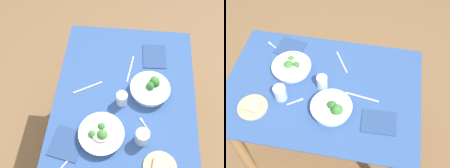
# 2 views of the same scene
# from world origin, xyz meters

# --- Properties ---
(ground_plane) EXTENTS (6.00, 6.00, 0.00)m
(ground_plane) POSITION_xyz_m (0.00, 0.00, 0.00)
(ground_plane) COLOR brown
(dining_table) EXTENTS (1.27, 0.89, 0.75)m
(dining_table) POSITION_xyz_m (0.00, 0.00, 0.63)
(dining_table) COLOR #2D4C84
(dining_table) RESTS_ON ground_plane
(broccoli_bowl_far) EXTENTS (0.25, 0.25, 0.10)m
(broccoli_bowl_far) POSITION_xyz_m (-0.10, 0.16, 0.79)
(broccoli_bowl_far) COLOR white
(broccoli_bowl_far) RESTS_ON dining_table
(broccoli_bowl_near) EXTENTS (0.26, 0.26, 0.08)m
(broccoli_bowl_near) POSITION_xyz_m (0.23, -0.12, 0.78)
(broccoli_bowl_near) COLOR white
(broccoli_bowl_near) RESTS_ON dining_table
(bread_side_plate) EXTENTS (0.18, 0.18, 0.03)m
(bread_side_plate) POSITION_xyz_m (0.39, 0.22, 0.77)
(bread_side_plate) COLOR #D6B27A
(bread_side_plate) RESTS_ON dining_table
(water_glass_center) EXTENTS (0.07, 0.07, 0.09)m
(water_glass_center) POSITION_xyz_m (0.00, -0.02, 0.80)
(water_glass_center) COLOR silver
(water_glass_center) RESTS_ON dining_table
(water_glass_side) EXTENTS (0.08, 0.08, 0.10)m
(water_glass_side) POSITION_xyz_m (0.24, 0.11, 0.80)
(water_glass_side) COLOR silver
(water_glass_side) RESTS_ON dining_table
(fork_by_far_bowl) EXTENTS (0.10, 0.07, 0.00)m
(fork_by_far_bowl) POSITION_xyz_m (0.43, -0.31, 0.76)
(fork_by_far_bowl) COLOR #B7B7BC
(fork_by_far_bowl) RESTS_ON dining_table
(fork_by_near_bowl) EXTENTS (0.09, 0.07, 0.00)m
(fork_by_near_bowl) POSITION_xyz_m (0.14, 0.13, 0.76)
(fork_by_near_bowl) COLOR #B7B7BC
(fork_by_near_bowl) RESTS_ON dining_table
(table_knife_left) EXTENTS (0.22, 0.04, 0.00)m
(table_knife_left) POSITION_xyz_m (-0.26, 0.02, 0.76)
(table_knife_left) COLOR #B7B7BC
(table_knife_left) RESTS_ON dining_table
(table_knife_right) EXTENTS (0.11, 0.18, 0.00)m
(table_knife_right) POSITION_xyz_m (-0.09, -0.24, 0.76)
(table_knife_right) COLOR #B7B7BC
(table_knife_right) RESTS_ON dining_table
(napkin_folded_upper) EXTENTS (0.22, 0.20, 0.01)m
(napkin_folded_upper) POSITION_xyz_m (0.30, -0.31, 0.76)
(napkin_folded_upper) COLOR navy
(napkin_folded_upper) RESTS_ON dining_table
(napkin_folded_lower) EXTENTS (0.21, 0.17, 0.01)m
(napkin_folded_lower) POSITION_xyz_m (-0.39, 0.18, 0.76)
(napkin_folded_lower) COLOR navy
(napkin_folded_lower) RESTS_ON dining_table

